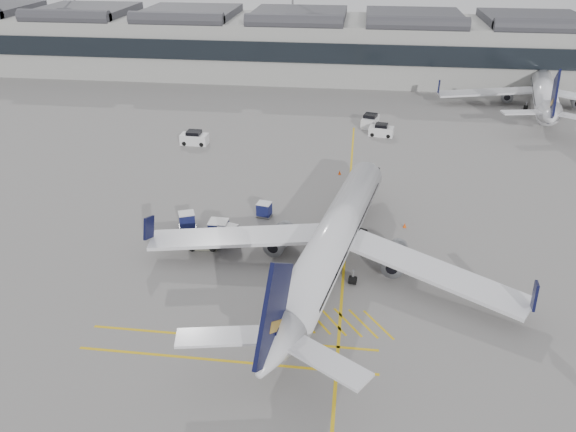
# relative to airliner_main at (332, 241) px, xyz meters

# --- Properties ---
(ground) EXTENTS (220.00, 220.00, 0.00)m
(ground) POSITION_rel_airliner_main_xyz_m (-8.87, -0.51, -2.91)
(ground) COLOR gray
(ground) RESTS_ON ground
(terminal) EXTENTS (200.00, 20.45, 12.40)m
(terminal) POSITION_rel_airliner_main_xyz_m (-8.87, 71.42, 3.23)
(terminal) COLOR #9E9E99
(terminal) RESTS_ON ground
(apron_markings) EXTENTS (0.25, 60.00, 0.01)m
(apron_markings) POSITION_rel_airliner_main_xyz_m (1.13, 9.49, -2.90)
(apron_markings) COLOR gold
(apron_markings) RESTS_ON ground
(airliner_main) EXTENTS (33.43, 36.87, 9.90)m
(airliner_main) POSITION_rel_airliner_main_xyz_m (0.00, 0.00, 0.00)
(airliner_main) COLOR silver
(airliner_main) RESTS_ON ground
(airliner_far) EXTENTS (33.62, 37.10, 9.98)m
(airliner_far) POSITION_rel_airliner_main_xyz_m (31.97, 53.51, 0.02)
(airliner_far) COLOR silver
(airliner_far) RESTS_ON ground
(belt_loader) EXTENTS (5.28, 2.72, 2.09)m
(belt_loader) POSITION_rel_airliner_main_xyz_m (0.33, 5.30, -2.30)
(belt_loader) COLOR silver
(belt_loader) RESTS_ON ground
(baggage_cart_a) EXTENTS (1.74, 1.53, 1.61)m
(baggage_cart_a) POSITION_rel_airliner_main_xyz_m (-7.70, 9.26, -2.05)
(baggage_cart_a) COLOR gray
(baggage_cart_a) RESTS_ON ground
(baggage_cart_b) EXTENTS (1.97, 1.63, 2.05)m
(baggage_cart_b) POSITION_rel_airliner_main_xyz_m (-11.34, 3.94, -1.81)
(baggage_cart_b) COLOR gray
(baggage_cart_b) RESTS_ON ground
(baggage_cart_c) EXTENTS (2.14, 1.93, 1.89)m
(baggage_cart_c) POSITION_rel_airliner_main_xyz_m (-10.28, 3.35, -1.90)
(baggage_cart_c) COLOR gray
(baggage_cart_c) RESTS_ON ground
(baggage_cart_d) EXTENTS (2.08, 1.91, 1.76)m
(baggage_cart_d) POSITION_rel_airliner_main_xyz_m (-15.11, 5.74, -1.96)
(baggage_cart_d) COLOR gray
(baggage_cart_d) RESTS_ON ground
(ramp_agent_a) EXTENTS (0.81, 0.83, 1.93)m
(ramp_agent_a) POSITION_rel_airliner_main_xyz_m (-0.84, 6.75, -1.95)
(ramp_agent_a) COLOR #FF450D
(ramp_agent_a) RESTS_ON ground
(ramp_agent_b) EXTENTS (1.12, 1.06, 1.82)m
(ramp_agent_b) POSITION_rel_airliner_main_xyz_m (-6.68, 3.71, -2.00)
(ramp_agent_b) COLOR orange
(ramp_agent_b) RESTS_ON ground
(pushback_tug) EXTENTS (2.85, 1.93, 1.51)m
(pushback_tug) POSITION_rel_airliner_main_xyz_m (-12.47, 2.21, -2.24)
(pushback_tug) COLOR #57584A
(pushback_tug) RESTS_ON ground
(safety_cone_nose) EXTENTS (0.38, 0.38, 0.52)m
(safety_cone_nose) POSITION_rel_airliner_main_xyz_m (-0.23, 21.47, -2.65)
(safety_cone_nose) COLOR #F24C0A
(safety_cone_nose) RESTS_ON ground
(safety_cone_engine) EXTENTS (0.37, 0.37, 0.51)m
(safety_cone_engine) POSITION_rel_airliner_main_xyz_m (7.04, 8.71, -2.65)
(safety_cone_engine) COLOR #F24C0A
(safety_cone_engine) RESTS_ON ground
(service_van_left) EXTENTS (3.83, 2.01, 1.94)m
(service_van_left) POSITION_rel_airliner_main_xyz_m (-21.03, 29.56, -2.04)
(service_van_left) COLOR silver
(service_van_left) RESTS_ON ground
(service_van_mid) EXTENTS (2.89, 4.20, 1.96)m
(service_van_mid) POSITION_rel_airliner_main_xyz_m (3.53, 40.37, -2.03)
(service_van_mid) COLOR silver
(service_van_mid) RESTS_ON ground
(service_van_right) EXTENTS (3.74, 2.31, 1.80)m
(service_van_right) POSITION_rel_airliner_main_xyz_m (5.13, 36.43, -2.10)
(service_van_right) COLOR silver
(service_van_right) RESTS_ON ground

